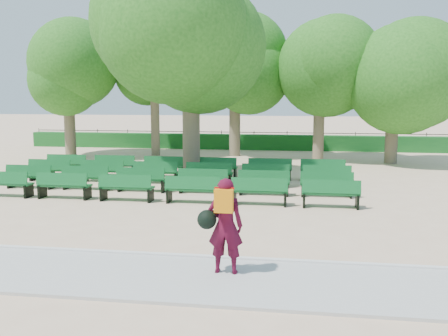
# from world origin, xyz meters

# --- Properties ---
(ground) EXTENTS (120.00, 120.00, 0.00)m
(ground) POSITION_xyz_m (0.00, 0.00, 0.00)
(ground) COLOR #D2AE8B
(paving) EXTENTS (30.00, 2.20, 0.06)m
(paving) POSITION_xyz_m (0.00, -7.40, 0.03)
(paving) COLOR #B0B0AC
(paving) RESTS_ON ground
(curb) EXTENTS (30.00, 0.12, 0.10)m
(curb) POSITION_xyz_m (0.00, -6.25, 0.05)
(curb) COLOR silver
(curb) RESTS_ON ground
(hedge) EXTENTS (26.00, 0.70, 0.90)m
(hedge) POSITION_xyz_m (0.00, 14.00, 0.45)
(hedge) COLOR #175C20
(hedge) RESTS_ON ground
(fence) EXTENTS (26.00, 0.10, 1.02)m
(fence) POSITION_xyz_m (0.00, 14.40, 0.00)
(fence) COLOR black
(fence) RESTS_ON ground
(tree_line) EXTENTS (21.80, 6.80, 7.04)m
(tree_line) POSITION_xyz_m (0.00, 10.00, 0.00)
(tree_line) COLOR #2C6F1D
(tree_line) RESTS_ON ground
(bench_array) EXTENTS (1.70, 0.55, 1.07)m
(bench_array) POSITION_xyz_m (-0.54, 1.28, 0.09)
(bench_array) COLOR #105C25
(bench_array) RESTS_ON ground
(tree_among) EXTENTS (5.65, 5.65, 7.71)m
(tree_among) POSITION_xyz_m (-0.47, 3.27, 5.13)
(tree_among) COLOR brown
(tree_among) RESTS_ON ground
(person) EXTENTS (0.83, 0.50, 1.77)m
(person) POSITION_xyz_m (2.38, -7.05, 0.98)
(person) COLOR #44091D
(person) RESTS_ON ground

